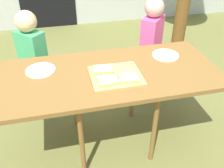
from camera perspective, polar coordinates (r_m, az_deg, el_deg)
The scene contains 10 objects.
ground_plane at distance 2.23m, azimuth -0.28°, elevation -12.70°, with size 16.00×16.00×0.00m, color olive.
dining_table at distance 1.80m, azimuth -0.34°, elevation 1.48°, with size 1.58×0.72×0.70m.
cutting_board at distance 1.72m, azimuth 0.88°, elevation 1.88°, with size 0.35×0.32×0.02m, color tan.
pizza_slice_near_left at distance 1.64m, azimuth -0.94°, elevation 0.83°, with size 0.15×0.12×0.02m.
pizza_slice_near_right at distance 1.67m, azimuth 3.89°, elevation 1.46°, with size 0.15×0.12×0.02m.
pizza_slice_far_left at distance 1.76m, azimuth -2.13°, elevation 3.43°, with size 0.15×0.12×0.02m.
plate_white_left at distance 1.86m, azimuth -16.13°, elevation 3.08°, with size 0.21×0.21×0.01m, color white.
plate_white_right at distance 2.04m, azimuth 12.23°, elevation 6.53°, with size 0.21×0.21×0.01m, color white.
child_left at distance 2.31m, azimuth -17.70°, elevation 5.77°, with size 0.27×0.27×1.01m.
child_right at distance 2.44m, azimuth 8.95°, elevation 9.15°, with size 0.27×0.27×1.04m.
Camera 1 is at (-0.33, -1.47, 1.64)m, focal length 39.65 mm.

